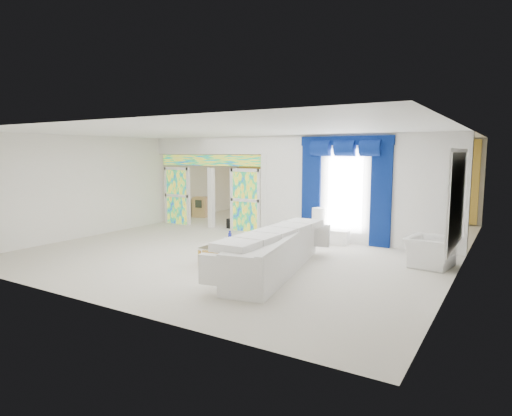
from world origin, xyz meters
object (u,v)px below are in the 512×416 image
Objects in this scene: coffee_table at (231,252)px; console_table at (328,236)px; white_sofa at (276,253)px; grand_piano at (266,210)px; armchair at (430,252)px.

coffee_table is 1.54× the size of console_table.
white_sofa is 3.28m from console_table.
grand_piano is at bearing 110.63° from white_sofa.
grand_piano is (-3.43, 5.56, 0.08)m from white_sofa.
coffee_table reaches higher than console_table.
coffee_table is at bearing 122.56° from armchair.
armchair is at bearing 26.75° from white_sofa.
white_sofa reaches higher than coffee_table.
coffee_table is at bearing -112.50° from console_table.
white_sofa is 3.45m from armchair.
grand_piano is at bearing 69.29° from armchair.
white_sofa is 4.00× the size of armchair.
armchair is at bearing 23.94° from coffee_table.
armchair is 7.06m from grand_piano.
armchair is at bearing -22.21° from console_table.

